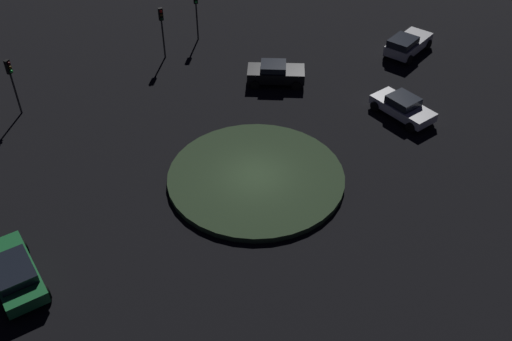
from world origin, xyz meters
name	(u,v)px	position (x,y,z in m)	size (l,w,h in m)	color
ground_plane	(256,180)	(0.00, 0.00, 0.00)	(118.89, 118.89, 0.00)	black
roundabout_island	(256,177)	(0.00, 0.00, 0.16)	(9.74, 9.74, 0.33)	#2D4228
car_silver	(407,44)	(-18.09, 0.74, 0.80)	(4.29, 2.29, 1.53)	silver
car_green	(14,272)	(12.26, -4.66, 0.74)	(3.34, 4.86, 1.38)	#1E7238
car_white	(403,107)	(-10.36, 3.91, 0.71)	(2.96, 4.42, 1.38)	white
car_black	(275,73)	(-9.17, -4.86, 0.75)	(3.55, 4.18, 1.44)	black
traffic_light_southwest	(196,6)	(-11.05, -13.21, 2.71)	(0.38, 0.39, 3.79)	#2D2D2D
traffic_light_southwest_near	(162,23)	(-7.46, -13.37, 2.72)	(0.37, 0.40, 3.80)	#2D2D2D
traffic_light_south	(11,76)	(3.24, -15.93, 2.70)	(0.34, 0.38, 3.78)	#2D2D2D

